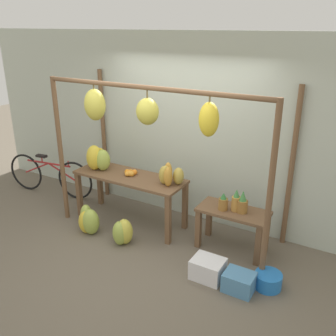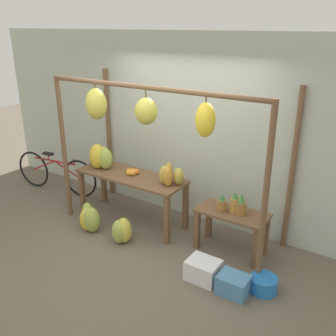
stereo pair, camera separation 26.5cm
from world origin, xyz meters
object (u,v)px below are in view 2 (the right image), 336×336
fruit_crate_purple (233,284)px  orange_pile (132,172)px  pineapple_cluster (234,204)px  parked_bicycle (56,173)px  banana_pile_ground_left (89,218)px  fruit_crate_white (203,270)px  banana_pile_ground_right (122,231)px  banana_pile_on_table (101,157)px  papaya_pile (170,175)px  blue_bucket (263,284)px

fruit_crate_purple → orange_pile: bearing=160.7°
pineapple_cluster → parked_bicycle: pineapple_cluster is taller
parked_bicycle → fruit_crate_purple: bearing=-11.7°
orange_pile → banana_pile_ground_left: (-0.36, -0.59, -0.62)m
fruit_crate_white → parked_bicycle: (-3.44, 0.77, 0.23)m
orange_pile → banana_pile_ground_right: 0.90m
pineapple_cluster → banana_pile_ground_right: 1.60m
banana_pile_on_table → banana_pile_ground_left: size_ratio=1.08×
fruit_crate_white → papaya_pile: (-0.93, 0.70, 0.78)m
banana_pile_ground_left → fruit_crate_white: banana_pile_ground_left is taller
banana_pile_on_table → fruit_crate_purple: bearing=-14.6°
banana_pile_ground_left → banana_pile_ground_right: bearing=1.3°
banana_pile_on_table → pineapple_cluster: size_ratio=1.21×
banana_pile_on_table → banana_pile_ground_left: banana_pile_on_table is taller
banana_pile_ground_right → parked_bicycle: 2.22m
fruit_crate_white → fruit_crate_purple: (0.41, -0.03, -0.01)m
banana_pile_ground_left → fruit_crate_white: 1.96m
pineapple_cluster → papaya_pile: papaya_pile is taller
orange_pile → banana_pile_ground_left: bearing=-121.2°
blue_bucket → fruit_crate_purple: bearing=-140.6°
parked_bicycle → papaya_pile: size_ratio=4.51×
parked_bicycle → banana_pile_ground_left: bearing=-24.7°
banana_pile_ground_right → fruit_crate_purple: (1.74, -0.12, -0.06)m
orange_pile → parked_bicycle: bearing=177.1°
pineapple_cluster → banana_pile_ground_right: size_ratio=0.99×
pineapple_cluster → banana_pile_ground_right: pineapple_cluster is taller
papaya_pile → fruit_crate_white: bearing=-36.9°
banana_pile_ground_right → fruit_crate_white: 1.34m
orange_pile → blue_bucket: 2.44m
banana_pile_on_table → parked_bicycle: (-1.27, 0.13, -0.59)m
fruit_crate_white → papaya_pile: size_ratio=0.99×
banana_pile_on_table → papaya_pile: (1.25, 0.06, -0.04)m
fruit_crate_white → banana_pile_on_table: bearing=163.6°
pineapple_cluster → fruit_crate_purple: 1.03m
blue_bucket → papaya_pile: papaya_pile is taller
orange_pile → parked_bicycle: (-1.85, 0.09, -0.45)m
banana_pile_on_table → papaya_pile: size_ratio=1.17×
blue_bucket → parked_bicycle: size_ratio=0.18×
orange_pile → fruit_crate_white: size_ratio=0.48×
banana_pile_ground_right → blue_bucket: size_ratio=1.19×
banana_pile_ground_right → fruit_crate_white: banana_pile_ground_right is taller
banana_pile_ground_left → pineapple_cluster: bearing=17.7°
pineapple_cluster → fruit_crate_white: size_ratio=0.97×
orange_pile → papaya_pile: bearing=2.5°
banana_pile_ground_left → blue_bucket: 2.64m
fruit_crate_purple → banana_pile_ground_right: bearing=175.9°
banana_pile_ground_left → blue_bucket: (2.64, 0.11, -0.10)m
blue_bucket → fruit_crate_purple: 0.35m
pineapple_cluster → fruit_crate_purple: bearing=-63.4°
orange_pile → papaya_pile: (0.67, 0.03, 0.09)m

